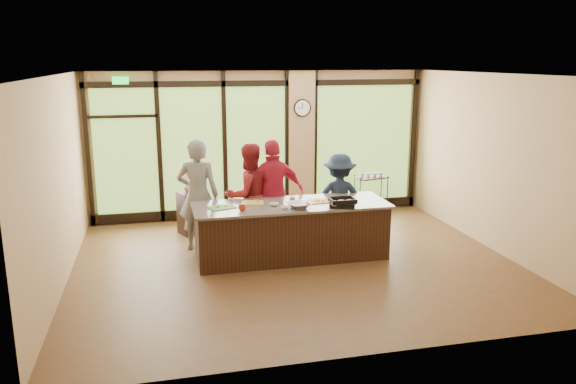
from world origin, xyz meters
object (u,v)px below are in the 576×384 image
cook_left (198,195)px  bar_cart (371,190)px  island_base (291,232)px  cook_right (339,198)px  flower_stand (191,213)px  roasting_pan (342,205)px

cook_left → bar_cart: 3.98m
island_base → cook_left: 1.72m
cook_right → island_base: bearing=46.7°
cook_left → flower_stand: size_ratio=2.41×
flower_stand → bar_cart: bar_cart is taller
roasting_pan → flower_stand: 3.14m
bar_cart → island_base: bearing=-151.2°
flower_stand → cook_right: bearing=-44.9°
cook_right → flower_stand: 2.81m
cook_left → roasting_pan: 2.48m
cook_left → flower_stand: (-0.09, 0.94, -0.57)m
island_base → bar_cart: size_ratio=3.42×
cook_right → roasting_pan: 1.11m
cook_left → cook_right: bearing=-167.0°
island_base → cook_left: size_ratio=1.60×
cook_left → flower_stand: 1.10m
cook_right → roasting_pan: bearing=88.0°
roasting_pan → flower_stand: (-2.29, 2.08, -0.55)m
island_base → flower_stand: 2.30m
island_base → cook_left: cook_left is taller
island_base → bar_cart: bar_cart is taller
cook_left → cook_right: size_ratio=1.21×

